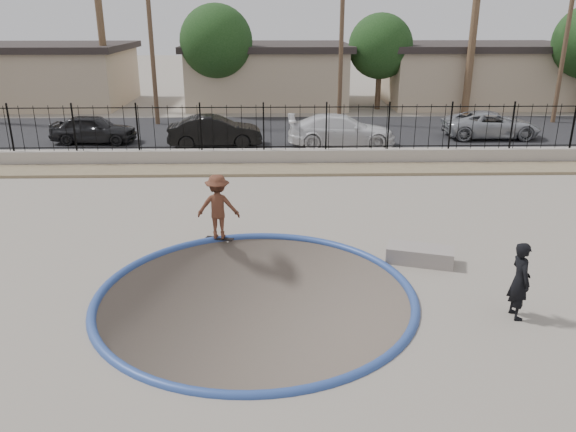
% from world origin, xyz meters
% --- Properties ---
extents(ground, '(120.00, 120.00, 2.20)m').
position_xyz_m(ground, '(0.00, 12.00, -1.10)').
color(ground, gray).
rests_on(ground, ground).
extents(bowl_pit, '(6.84, 6.84, 1.80)m').
position_xyz_m(bowl_pit, '(0.00, -1.00, 0.00)').
color(bowl_pit, '#483F37').
rests_on(bowl_pit, ground).
extents(coping_ring, '(7.04, 7.04, 0.20)m').
position_xyz_m(coping_ring, '(0.00, -1.00, 0.00)').
color(coping_ring, '#2A458A').
rests_on(coping_ring, ground).
extents(rock_strip, '(42.00, 1.60, 0.11)m').
position_xyz_m(rock_strip, '(0.00, 9.20, 0.06)').
color(rock_strip, '#8A785A').
rests_on(rock_strip, ground).
extents(retaining_wall, '(42.00, 0.45, 0.60)m').
position_xyz_m(retaining_wall, '(0.00, 10.30, 0.30)').
color(retaining_wall, gray).
rests_on(retaining_wall, ground).
extents(fence, '(40.00, 0.04, 1.80)m').
position_xyz_m(fence, '(0.00, 10.30, 1.50)').
color(fence, black).
rests_on(fence, retaining_wall).
extents(street, '(90.00, 8.00, 0.04)m').
position_xyz_m(street, '(0.00, 17.00, 0.02)').
color(street, black).
rests_on(street, ground).
extents(house_west, '(11.60, 8.60, 3.90)m').
position_xyz_m(house_west, '(-15.00, 26.50, 1.97)').
color(house_west, tan).
rests_on(house_west, ground).
extents(house_center, '(10.60, 8.60, 3.90)m').
position_xyz_m(house_center, '(0.00, 26.50, 1.97)').
color(house_center, tan).
rests_on(house_center, ground).
extents(house_east, '(12.60, 8.60, 3.90)m').
position_xyz_m(house_east, '(14.00, 26.50, 1.97)').
color(house_east, tan).
rests_on(house_east, ground).
extents(utility_pole_left, '(1.70, 0.24, 9.00)m').
position_xyz_m(utility_pole_left, '(-6.00, 19.00, 4.70)').
color(utility_pole_left, '#473323').
rests_on(utility_pole_left, ground).
extents(utility_pole_mid, '(1.70, 0.24, 9.50)m').
position_xyz_m(utility_pole_mid, '(4.00, 19.00, 4.96)').
color(utility_pole_mid, '#473323').
rests_on(utility_pole_mid, ground).
extents(utility_pole_right, '(1.70, 0.24, 9.00)m').
position_xyz_m(utility_pole_right, '(16.00, 19.00, 4.70)').
color(utility_pole_right, '#473323').
rests_on(utility_pole_right, ground).
extents(street_tree_left, '(4.32, 4.32, 6.36)m').
position_xyz_m(street_tree_left, '(-3.00, 23.00, 4.19)').
color(street_tree_left, '#473323').
rests_on(street_tree_left, ground).
extents(street_tree_mid, '(3.96, 3.96, 5.83)m').
position_xyz_m(street_tree_mid, '(7.00, 24.00, 3.84)').
color(street_tree_mid, '#473323').
rests_on(street_tree_mid, ground).
extents(skater, '(1.16, 0.71, 1.75)m').
position_xyz_m(skater, '(-1.07, 2.17, 0.87)').
color(skater, brown).
rests_on(skater, ground).
extents(skateboard, '(0.80, 0.39, 0.07)m').
position_xyz_m(skateboard, '(-1.07, 2.17, 0.05)').
color(skateboard, black).
rests_on(skateboard, ground).
extents(videographer, '(0.41, 0.61, 1.61)m').
position_xyz_m(videographer, '(5.29, -2.01, 0.81)').
color(videographer, black).
rests_on(videographer, ground).
extents(concrete_ledge, '(1.74, 1.15, 0.40)m').
position_xyz_m(concrete_ledge, '(4.00, 0.64, 0.20)').
color(concrete_ledge, gray).
rests_on(concrete_ledge, ground).
extents(car_a, '(3.95, 1.78, 1.32)m').
position_xyz_m(car_a, '(-8.02, 14.28, 0.70)').
color(car_a, black).
rests_on(car_a, street).
extents(car_b, '(4.34, 1.88, 1.39)m').
position_xyz_m(car_b, '(-2.28, 13.40, 0.73)').
color(car_b, black).
rests_on(car_b, street).
extents(car_c, '(4.88, 1.99, 1.42)m').
position_xyz_m(car_c, '(3.48, 13.40, 0.74)').
color(car_c, white).
rests_on(car_c, street).
extents(car_d, '(4.60, 2.12, 1.28)m').
position_xyz_m(car_d, '(10.98, 15.00, 0.68)').
color(car_d, '#9FA3A8').
rests_on(car_d, street).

